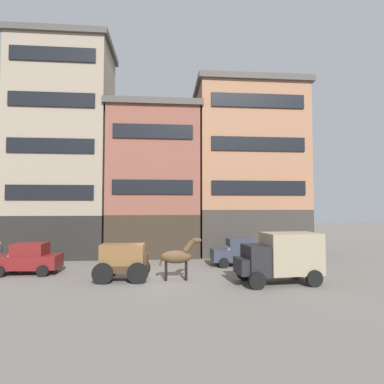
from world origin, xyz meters
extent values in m
plane|color=slate|center=(0.00, 0.00, 0.00)|extent=(120.00, 120.00, 0.00)
cube|color=black|center=(-8.24, 9.09, 1.66)|extent=(7.52, 5.41, 3.33)
cube|color=gray|center=(-8.24, 9.09, 10.29)|extent=(7.52, 5.41, 13.92)
cube|color=#47423D|center=(-8.24, 9.09, 17.49)|extent=(8.02, 5.91, 0.50)
cube|color=black|center=(-8.24, 6.33, 5.07)|extent=(6.32, 0.12, 1.10)
cube|color=black|center=(-8.24, 6.33, 8.55)|extent=(6.32, 0.12, 1.10)
cube|color=black|center=(-8.24, 6.33, 12.03)|extent=(6.32, 0.12, 1.10)
cube|color=black|center=(-8.24, 6.33, 15.51)|extent=(6.32, 0.12, 1.10)
cube|color=#33281E|center=(-0.70, 9.09, 1.68)|extent=(7.27, 5.41, 3.37)
cube|color=brown|center=(-0.70, 9.09, 7.63)|extent=(7.27, 5.41, 8.54)
cube|color=#47423D|center=(-0.70, 9.09, 12.15)|extent=(7.77, 5.91, 0.50)
cube|color=black|center=(-0.70, 6.33, 5.50)|extent=(6.10, 0.12, 1.10)
cube|color=black|center=(-0.70, 6.33, 9.77)|extent=(6.10, 0.12, 1.10)
cube|color=#38332D|center=(7.55, 9.09, 1.88)|extent=(8.92, 5.41, 3.75)
cube|color=#9E6B4C|center=(7.55, 9.09, 8.94)|extent=(8.92, 5.41, 10.37)
cube|color=#47423D|center=(7.55, 9.09, 14.38)|extent=(9.42, 5.91, 0.50)
cube|color=black|center=(7.55, 6.33, 5.48)|extent=(7.49, 0.12, 1.10)
cube|color=black|center=(7.55, 6.33, 8.94)|extent=(7.49, 0.12, 1.10)
cube|color=black|center=(7.55, 6.33, 12.40)|extent=(7.49, 0.12, 1.10)
cube|color=#3D2819|center=(-2.05, -0.22, 0.70)|extent=(2.74, 1.39, 0.36)
cube|color=brown|center=(-2.05, -0.22, 1.43)|extent=(2.33, 1.18, 1.10)
cube|color=#3D2819|center=(-0.90, -0.26, 1.18)|extent=(0.44, 1.05, 0.50)
cylinder|color=black|center=(-1.13, 0.46, 0.55)|extent=(1.10, 0.12, 1.10)
cylinder|color=black|center=(-1.18, -0.96, 0.55)|extent=(1.10, 0.12, 1.10)
cylinder|color=black|center=(-2.93, 0.52, 0.55)|extent=(1.10, 0.12, 1.10)
cylinder|color=black|center=(-2.97, -0.89, 0.55)|extent=(1.10, 0.12, 1.10)
ellipsoid|color=#513823|center=(0.85, -0.22, 1.25)|extent=(1.72, 0.66, 0.70)
cylinder|color=#513823|center=(1.57, -0.24, 1.85)|extent=(0.67, 0.34, 0.76)
ellipsoid|color=#513823|center=(1.97, -0.25, 2.15)|extent=(0.57, 0.26, 0.30)
cylinder|color=#513823|center=(0.04, -0.19, 1.10)|extent=(0.27, 0.11, 0.65)
cylinder|color=black|center=(1.41, -0.05, 0.47)|extent=(0.14, 0.14, 0.95)
cylinder|color=black|center=(1.39, -0.41, 0.47)|extent=(0.14, 0.14, 0.95)
cylinder|color=black|center=(0.31, -0.02, 0.47)|extent=(0.14, 0.14, 0.95)
cylinder|color=black|center=(0.29, -0.38, 0.47)|extent=(0.14, 0.14, 0.95)
cube|color=black|center=(5.06, -1.55, 1.27)|extent=(1.53, 1.81, 1.50)
cube|color=black|center=(4.36, -1.61, 0.97)|extent=(1.01, 1.51, 0.80)
cube|color=gray|center=(6.86, -1.41, 1.57)|extent=(2.95, 2.12, 2.10)
cube|color=silver|center=(4.61, -1.59, 1.52)|extent=(0.30, 1.37, 0.64)
cylinder|color=black|center=(4.69, -2.54, 0.42)|extent=(0.86, 0.29, 0.84)
cylinder|color=black|center=(4.54, -0.64, 0.42)|extent=(0.86, 0.29, 0.84)
cylinder|color=black|center=(7.68, -2.29, 0.42)|extent=(0.86, 0.29, 0.84)
cylinder|color=black|center=(7.53, -0.40, 0.42)|extent=(0.86, 0.29, 0.84)
cube|color=#333847|center=(5.26, 3.67, 0.73)|extent=(3.72, 1.65, 0.80)
cube|color=#333847|center=(5.41, 3.67, 1.48)|extent=(1.82, 1.46, 0.70)
cube|color=silver|center=(4.56, 3.66, 1.35)|extent=(0.35, 1.32, 0.56)
cylinder|color=black|center=(4.07, 2.81, 0.33)|extent=(0.66, 0.19, 0.66)
cylinder|color=black|center=(4.05, 4.49, 0.33)|extent=(0.66, 0.19, 0.66)
cylinder|color=black|center=(6.47, 2.84, 0.33)|extent=(0.66, 0.19, 0.66)
cylinder|color=black|center=(6.45, 4.52, 0.33)|extent=(0.66, 0.19, 0.66)
cube|color=maroon|center=(-7.93, 2.05, 0.73)|extent=(3.72, 1.64, 0.80)
cube|color=maroon|center=(-7.78, 2.05, 1.48)|extent=(1.82, 1.46, 0.70)
cube|color=silver|center=(-8.63, 2.06, 1.35)|extent=(0.35, 1.32, 0.56)
cylinder|color=black|center=(-9.12, 2.90, 0.33)|extent=(0.66, 0.19, 0.66)
cylinder|color=black|center=(-6.74, 1.20, 0.33)|extent=(0.66, 0.19, 0.66)
cylinder|color=black|center=(-6.72, 2.88, 0.33)|extent=(0.66, 0.19, 0.66)
cylinder|color=#38332D|center=(-10.61, 4.36, 0.42)|extent=(0.16, 0.16, 0.85)
cylinder|color=maroon|center=(-7.40, 4.70, 0.35)|extent=(0.24, 0.24, 0.70)
sphere|color=maroon|center=(-7.40, 4.70, 0.72)|extent=(0.22, 0.22, 0.22)
camera|label=1|loc=(0.24, -17.48, 4.00)|focal=29.23mm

